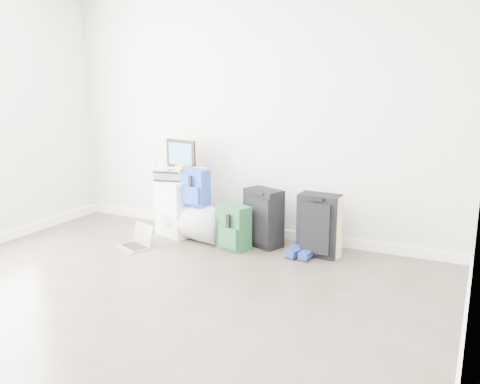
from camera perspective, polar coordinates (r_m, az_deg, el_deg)
The scene contains 14 objects.
ground at distance 3.72m, azimuth -15.52°, elevation -14.83°, with size 5.00×5.00×0.00m, color #3A342A.
room_envelope at distance 3.33m, azimuth -17.07°, elevation 12.72°, with size 4.52×5.02×2.71m.
boxes_stack at distance 5.61m, azimuth -7.05°, elevation -1.70°, with size 0.52×0.47×0.62m.
briefcase at distance 5.54m, azimuth -7.15°, elevation 1.96°, with size 0.41×0.30×0.12m, color #B2B2B7.
painting at distance 5.58m, azimuth -6.66°, elevation 4.28°, with size 0.41×0.11×0.31m.
drone at distance 5.46m, azimuth -6.59°, elevation 2.71°, with size 0.49×0.49×0.05m.
duffel_bag at distance 5.45m, azimuth -4.79°, elevation -3.37°, with size 0.39×0.39×0.62m, color #96979E.
blue_backpack at distance 5.33m, azimuth -5.03°, elevation 0.44°, with size 0.29×0.23×0.38m.
large_suitcase at distance 5.19m, azimuth 2.62°, elevation -2.92°, with size 0.44×0.36×0.60m.
green_backpack at distance 5.12m, azimuth -0.76°, elevation -4.11°, with size 0.36×0.30×0.45m.
carry_on at distance 4.96m, azimuth 8.82°, elevation -3.71°, with size 0.40×0.27×0.61m.
shoes at distance 4.96m, azimuth 6.94°, elevation -6.88°, with size 0.25×0.26×0.08m.
rolled_rug at distance 4.96m, azimuth 10.32°, elevation -3.86°, with size 0.20×0.20×0.60m, color #C1B388.
laptop at distance 5.33m, azimuth -11.41°, elevation -5.47°, with size 0.39×0.34×0.23m.
Camera 1 is at (2.26, -2.43, 1.68)m, focal length 38.00 mm.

